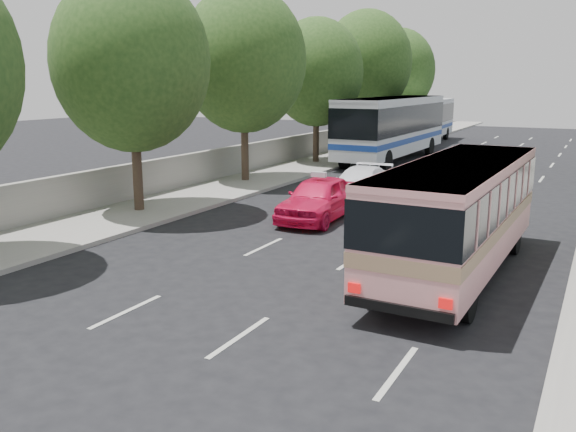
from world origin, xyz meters
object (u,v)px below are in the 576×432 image
Objects in this scene: pink_bus at (459,205)px; white_pickup at (360,184)px; tour_coach_front at (393,123)px; tour_coach_rear at (425,117)px; pink_taxi at (318,198)px.

pink_bus is 1.95× the size of white_pickup.
white_pickup is 0.36× the size of tour_coach_front.
tour_coach_rear is at bearing 96.82° from tour_coach_front.
tour_coach_front reaches higher than pink_bus.
tour_coach_front reaches higher than tour_coach_rear.
pink_bus is 7.23m from pink_taxi.
tour_coach_rear reaches higher than white_pickup.
pink_taxi is at bearing -93.88° from white_pickup.
pink_taxi is 0.39× the size of tour_coach_rear.
white_pickup is 26.06m from tour_coach_rear.
tour_coach_front is at bearing 96.90° from pink_taxi.
pink_bus is at bearing -38.12° from pink_taxi.
tour_coach_front is at bearing 98.73° from white_pickup.
pink_bus reaches higher than pink_taxi.
tour_coach_rear is at bearing 95.42° from pink_taxi.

